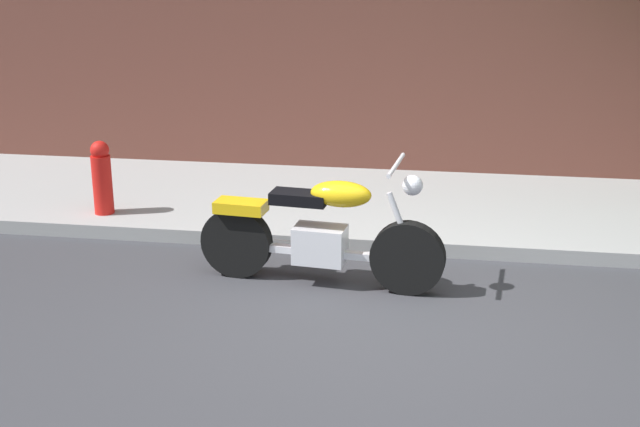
% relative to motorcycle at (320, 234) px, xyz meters
% --- Properties ---
extents(ground_plane, '(60.00, 60.00, 0.00)m').
position_rel_motorcycle_xyz_m(ground_plane, '(0.57, -0.61, -0.46)').
color(ground_plane, '#38383D').
extents(sidewalk, '(21.15, 2.56, 0.14)m').
position_rel_motorcycle_xyz_m(sidewalk, '(0.57, 2.06, -0.39)').
color(sidewalk, '#9B9B9B').
rests_on(sidewalk, ground).
extents(motorcycle, '(2.15, 0.70, 1.13)m').
position_rel_motorcycle_xyz_m(motorcycle, '(0.00, 0.00, 0.00)').
color(motorcycle, black).
rests_on(motorcycle, ground).
extents(fire_hydrant, '(0.20, 0.20, 0.91)m').
position_rel_motorcycle_xyz_m(fire_hydrant, '(-2.44, 1.18, 0.00)').
color(fire_hydrant, red).
rests_on(fire_hydrant, ground).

